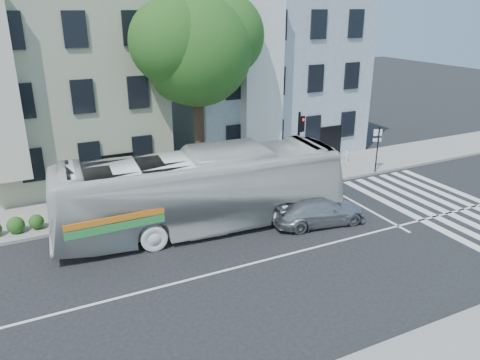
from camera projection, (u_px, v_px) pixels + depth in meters
ground at (278, 257)px, 19.13m from camera, size 120.00×120.00×0.00m
sidewalk_far at (204, 190)px, 25.84m from camera, size 80.00×4.00×0.15m
building_left at (44, 82)px, 26.94m from camera, size 12.00×10.00×11.00m
building_right at (258, 69)px, 32.71m from camera, size 12.00×10.00×11.00m
street_tree at (196, 44)px, 23.76m from camera, size 7.30×5.90×11.10m
bus at (202, 190)px, 21.09m from camera, size 4.10×13.38×3.67m
sedan at (319, 210)px, 21.88m from camera, size 2.48×4.78×1.32m
hedge at (94, 211)px, 22.16m from camera, size 8.54×1.81×0.70m
traffic_signal at (300, 139)px, 25.81m from camera, size 0.42×0.53×4.23m
fire_hydrant at (346, 156)px, 30.30m from camera, size 0.40×0.23×0.70m
far_sign_pole at (377, 144)px, 27.93m from camera, size 0.49×0.26×2.83m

